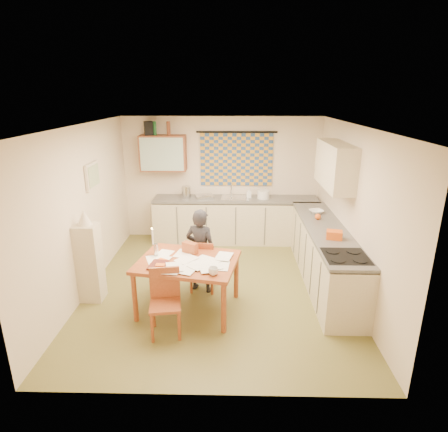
{
  "coord_description": "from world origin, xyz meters",
  "views": [
    {
      "loc": [
        0.22,
        -5.3,
        2.93
      ],
      "look_at": [
        0.1,
        0.2,
        1.12
      ],
      "focal_mm": 30.0,
      "sensor_mm": 36.0,
      "label": 1
    }
  ],
  "objects_px": {
    "dining_table": "(188,284)",
    "stove": "(342,288)",
    "counter_back": "(236,220)",
    "shelf_stand": "(90,263)",
    "person": "(201,251)",
    "chair_far": "(203,274)",
    "counter_right": "(324,255)"
  },
  "relations": [
    {
      "from": "chair_far",
      "to": "shelf_stand",
      "type": "distance_m",
      "value": 1.68
    },
    {
      "from": "dining_table",
      "to": "shelf_stand",
      "type": "height_order",
      "value": "shelf_stand"
    },
    {
      "from": "counter_back",
      "to": "counter_right",
      "type": "distance_m",
      "value": 2.22
    },
    {
      "from": "counter_right",
      "to": "shelf_stand",
      "type": "relative_size",
      "value": 2.52
    },
    {
      "from": "counter_back",
      "to": "person",
      "type": "xyz_separation_m",
      "value": [
        -0.54,
        -2.04,
        0.21
      ]
    },
    {
      "from": "counter_right",
      "to": "chair_far",
      "type": "relative_size",
      "value": 3.52
    },
    {
      "from": "stove",
      "to": "chair_far",
      "type": "xyz_separation_m",
      "value": [
        -1.92,
        0.74,
        -0.2
      ]
    },
    {
      "from": "counter_right",
      "to": "chair_far",
      "type": "distance_m",
      "value": 1.96
    },
    {
      "from": "stove",
      "to": "person",
      "type": "relative_size",
      "value": 0.7
    },
    {
      "from": "stove",
      "to": "person",
      "type": "bearing_deg",
      "value": 159.4
    },
    {
      "from": "stove",
      "to": "dining_table",
      "type": "bearing_deg",
      "value": 174.82
    },
    {
      "from": "counter_right",
      "to": "shelf_stand",
      "type": "bearing_deg",
      "value": -169.67
    },
    {
      "from": "counter_back",
      "to": "dining_table",
      "type": "height_order",
      "value": "counter_back"
    },
    {
      "from": "person",
      "to": "dining_table",
      "type": "bearing_deg",
      "value": 95.42
    },
    {
      "from": "counter_back",
      "to": "shelf_stand",
      "type": "xyz_separation_m",
      "value": [
        -2.13,
        -2.36,
        0.13
      ]
    },
    {
      "from": "person",
      "to": "chair_far",
      "type": "bearing_deg",
      "value": -139.41
    },
    {
      "from": "person",
      "to": "shelf_stand",
      "type": "height_order",
      "value": "person"
    },
    {
      "from": "counter_right",
      "to": "dining_table",
      "type": "xyz_separation_m",
      "value": [
        -2.09,
        -0.88,
        -0.07
      ]
    },
    {
      "from": "stove",
      "to": "shelf_stand",
      "type": "height_order",
      "value": "shelf_stand"
    },
    {
      "from": "counter_back",
      "to": "person",
      "type": "bearing_deg",
      "value": -104.83
    },
    {
      "from": "stove",
      "to": "chair_far",
      "type": "bearing_deg",
      "value": 158.81
    },
    {
      "from": "counter_right",
      "to": "dining_table",
      "type": "bearing_deg",
      "value": -157.22
    },
    {
      "from": "stove",
      "to": "counter_back",
      "type": "bearing_deg",
      "value": 116.91
    },
    {
      "from": "chair_far",
      "to": "shelf_stand",
      "type": "bearing_deg",
      "value": 17.3
    },
    {
      "from": "counter_right",
      "to": "stove",
      "type": "relative_size",
      "value": 3.21
    },
    {
      "from": "stove",
      "to": "dining_table",
      "type": "xyz_separation_m",
      "value": [
        -2.09,
        0.19,
        -0.08
      ]
    },
    {
      "from": "dining_table",
      "to": "stove",
      "type": "bearing_deg",
      "value": 5.53
    },
    {
      "from": "counter_back",
      "to": "chair_far",
      "type": "bearing_deg",
      "value": -104.12
    },
    {
      "from": "person",
      "to": "counter_back",
      "type": "bearing_deg",
      "value": -85.37
    },
    {
      "from": "counter_back",
      "to": "counter_right",
      "type": "height_order",
      "value": "same"
    },
    {
      "from": "counter_right",
      "to": "dining_table",
      "type": "height_order",
      "value": "counter_right"
    },
    {
      "from": "counter_back",
      "to": "dining_table",
      "type": "distance_m",
      "value": 2.68
    }
  ]
}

